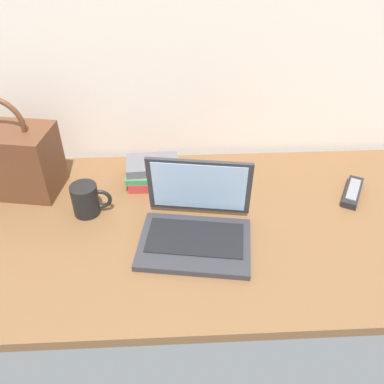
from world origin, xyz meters
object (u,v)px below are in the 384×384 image
Objects in this scene: coffee_mug at (86,199)px; remote_control_near at (353,192)px; book_stack at (153,172)px; handbag at (8,159)px; laptop at (196,224)px.

coffee_mug is 0.85m from remote_control_near.
book_stack is at bearing 37.97° from coffee_mug.
coffee_mug is at bearing -142.03° from book_stack.
remote_control_near is 0.49× the size of handbag.
remote_control_near is (0.52, 0.17, -0.03)m from laptop.
remote_control_near is at bearing -4.85° from handbag.
remote_control_near is 0.91× the size of book_stack.
handbag is at bearing 175.15° from remote_control_near.
remote_control_near is at bearing 17.71° from laptop.
coffee_mug is 0.30m from handbag.
laptop reaches higher than coffee_mug.
handbag is (-0.26, 0.14, 0.06)m from coffee_mug.
handbag is (-1.10, 0.09, 0.10)m from remote_control_near.
laptop is 1.92× the size of book_stack.
coffee_mug reaches higher than book_stack.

